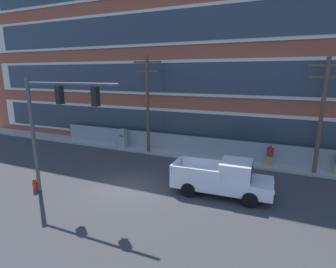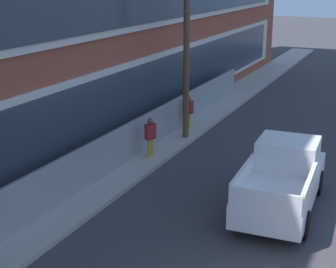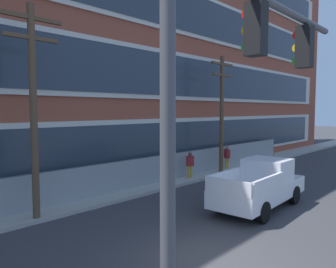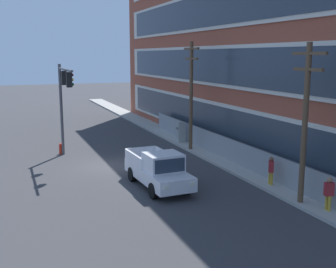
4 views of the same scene
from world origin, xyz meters
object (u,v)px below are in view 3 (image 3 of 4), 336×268
utility_pole_midblock (222,109)px  pickup_truck_white (261,185)px  traffic_signal_mast (237,87)px  pedestrian_near_cabinet (190,164)px  utility_pole_near_corner (33,103)px  pedestrian_by_fence (227,156)px

utility_pole_midblock → pickup_truck_white: bearing=-132.8°
traffic_signal_mast → pedestrian_near_cabinet: (10.19, 9.28, -3.55)m
pickup_truck_white → utility_pole_near_corner: utility_pole_near_corner is taller
utility_pole_near_corner → pedestrian_by_fence: 14.03m
traffic_signal_mast → utility_pole_midblock: bearing=34.7°
utility_pole_near_corner → pedestrian_by_fence: (13.60, 0.54, -3.41)m
pickup_truck_white → pedestrian_near_cabinet: (2.10, 5.59, 0.02)m
utility_pole_near_corner → pedestrian_near_cabinet: (9.45, 0.41, -3.41)m
traffic_signal_mast → pickup_truck_white: (8.09, 3.70, -3.57)m
traffic_signal_mast → pedestrian_near_cabinet: 14.23m
utility_pole_near_corner → pedestrian_by_fence: size_ratio=4.68×
utility_pole_midblock → pedestrian_near_cabinet: 4.26m
pedestrian_near_cabinet → pedestrian_by_fence: same height
traffic_signal_mast → utility_pole_midblock: size_ratio=0.85×
pedestrian_near_cabinet → pedestrian_by_fence: size_ratio=1.00×
utility_pole_near_corner → pedestrian_by_fence: bearing=2.3°
pedestrian_by_fence → pedestrian_near_cabinet: bearing=-178.1°
pedestrian_near_cabinet → pedestrian_by_fence: 4.15m
pickup_truck_white → pedestrian_near_cabinet: 5.97m
utility_pole_near_corner → pedestrian_near_cabinet: utility_pole_near_corner is taller
utility_pole_near_corner → utility_pole_midblock: bearing=0.6°
traffic_signal_mast → pedestrian_near_cabinet: traffic_signal_mast is taller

